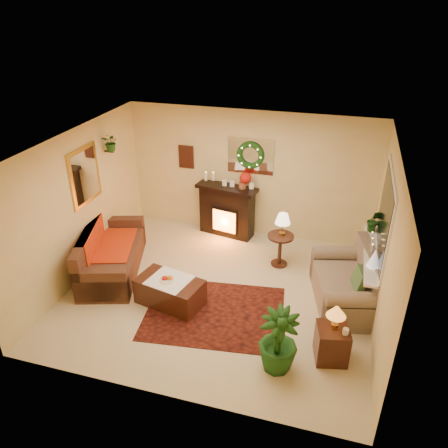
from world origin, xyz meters
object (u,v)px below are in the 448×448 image
(side_table_round, at_px, (280,250))
(fireplace, at_px, (227,210))
(sofa, at_px, (112,250))
(coffee_table, at_px, (170,292))
(loveseat, at_px, (346,281))
(end_table_square, at_px, (332,343))

(side_table_round, bearing_deg, fireplace, 145.13)
(sofa, bearing_deg, side_table_round, 2.47)
(side_table_round, relative_size, coffee_table, 0.59)
(loveseat, xyz_separation_m, end_table_square, (-0.12, -1.35, -0.15))
(sofa, height_order, end_table_square, sofa)
(side_table_round, height_order, coffee_table, side_table_round)
(fireplace, bearing_deg, loveseat, -23.85)
(side_table_round, bearing_deg, coffee_table, -133.04)
(sofa, xyz_separation_m, side_table_round, (2.89, 1.03, -0.10))
(loveseat, xyz_separation_m, coffee_table, (-2.74, -0.82, -0.21))
(sofa, relative_size, fireplace, 1.81)
(sofa, relative_size, side_table_round, 3.22)
(fireplace, distance_m, loveseat, 3.01)
(loveseat, relative_size, coffee_table, 1.48)
(fireplace, xyz_separation_m, side_table_round, (1.27, -0.88, -0.22))
(side_table_round, relative_size, end_table_square, 1.19)
(end_table_square, height_order, coffee_table, end_table_square)
(end_table_square, bearing_deg, coffee_table, 168.58)
(fireplace, relative_size, end_table_square, 2.11)
(fireplace, bearing_deg, end_table_square, -41.70)
(side_table_round, distance_m, end_table_square, 2.42)
(end_table_square, bearing_deg, loveseat, 84.76)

